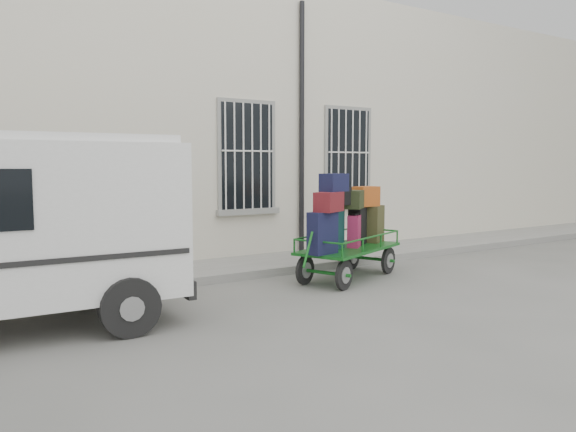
{
  "coord_description": "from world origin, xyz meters",
  "views": [
    {
      "loc": [
        -6.05,
        -7.45,
        2.09
      ],
      "look_at": [
        -0.64,
        1.0,
        1.16
      ],
      "focal_mm": 35.0,
      "sensor_mm": 36.0,
      "label": 1
    }
  ],
  "objects": [
    {
      "name": "ground",
      "position": [
        0.0,
        0.0,
        0.0
      ],
      "size": [
        80.0,
        80.0,
        0.0
      ],
      "primitive_type": "plane",
      "color": "#60605C",
      "rests_on": "ground"
    },
    {
      "name": "building",
      "position": [
        0.0,
        5.5,
        3.0
      ],
      "size": [
        24.0,
        5.15,
        6.0
      ],
      "color": "beige",
      "rests_on": "ground"
    },
    {
      "name": "sidewalk",
      "position": [
        0.0,
        2.2,
        0.07
      ],
      "size": [
        24.0,
        1.7,
        0.15
      ],
      "primitive_type": "cube",
      "color": "gray",
      "rests_on": "ground"
    },
    {
      "name": "luggage_cart",
      "position": [
        0.26,
        0.43,
        0.98
      ],
      "size": [
        2.64,
        1.8,
        1.93
      ],
      "rotation": [
        0.0,
        0.0,
        0.39
      ],
      "color": "black",
      "rests_on": "ground"
    }
  ]
}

